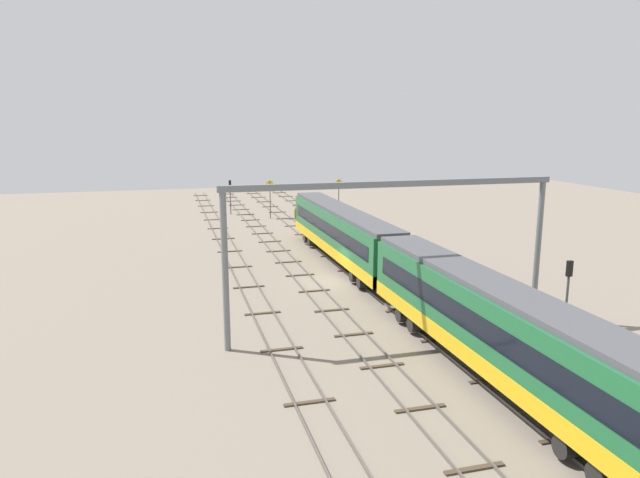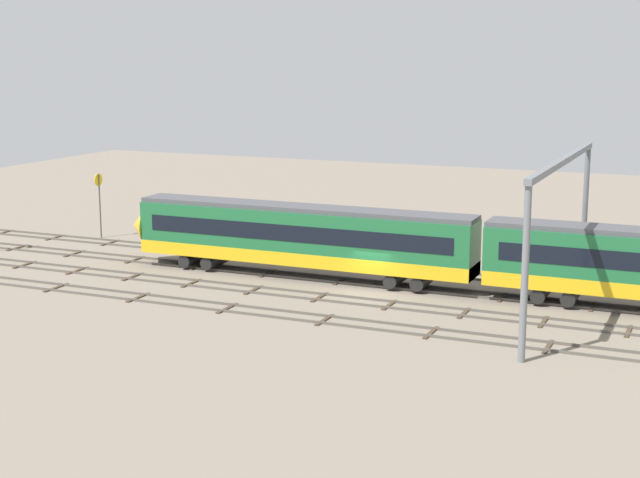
# 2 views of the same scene
# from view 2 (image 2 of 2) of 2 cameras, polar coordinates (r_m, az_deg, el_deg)

# --- Properties ---
(ground_plane) EXTENTS (136.75, 136.75, 0.00)m
(ground_plane) POSITION_cam_2_polar(r_m,az_deg,el_deg) (61.21, 2.82, -3.24)
(ground_plane) COLOR gray
(track_near_foreground) EXTENTS (120.75, 2.40, 0.16)m
(track_near_foreground) POSITION_cam_2_polar(r_m,az_deg,el_deg) (67.51, 4.90, -1.84)
(track_near_foreground) COLOR #59544C
(track_near_foreground) RESTS_ON ground
(track_with_train) EXTENTS (120.75, 2.40, 0.16)m
(track_with_train) POSITION_cam_2_polar(r_m,az_deg,el_deg) (63.28, 3.56, -2.71)
(track_with_train) COLOR #59544C
(track_with_train) RESTS_ON ground
(track_middle) EXTENTS (120.75, 2.40, 0.16)m
(track_middle) POSITION_cam_2_polar(r_m,az_deg,el_deg) (59.11, 2.03, -3.69)
(track_middle) COLOR #59544C
(track_middle) RESTS_ON ground
(track_second_far) EXTENTS (120.75, 2.40, 0.16)m
(track_second_far) POSITION_cam_2_polar(r_m,az_deg,el_deg) (55.01, 0.27, -4.82)
(track_second_far) COLOR #59544C
(track_second_far) RESTS_ON ground
(overhead_gantry) EXTENTS (0.40, 20.19, 9.21)m
(overhead_gantry) POSITION_cam_2_polar(r_m,az_deg,el_deg) (56.80, 14.21, 2.47)
(overhead_gantry) COLOR slate
(overhead_gantry) RESTS_ON ground
(speed_sign_mid_trackside) EXTENTS (0.14, 1.02, 5.34)m
(speed_sign_mid_trackside) POSITION_cam_2_polar(r_m,az_deg,el_deg) (80.70, -13.02, 2.55)
(speed_sign_mid_trackside) COLOR #4C4C51
(speed_sign_mid_trackside) RESTS_ON ground
(relay_cabinet) EXTENTS (1.07, 0.63, 1.57)m
(relay_cabinet) POSITION_cam_2_polar(r_m,az_deg,el_deg) (73.31, -0.63, -0.19)
(relay_cabinet) COLOR gray
(relay_cabinet) RESTS_ON ground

